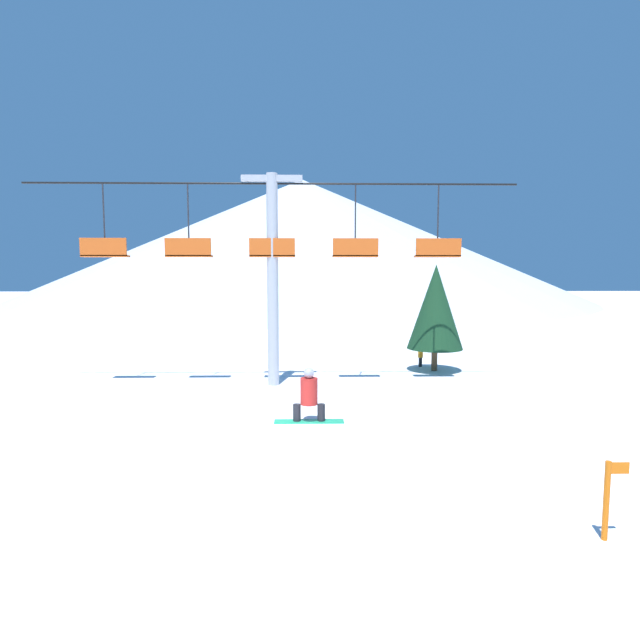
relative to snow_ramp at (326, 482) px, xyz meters
The scene contains 8 objects.
ground_plane 1.67m from the snow_ramp, 169.20° to the right, with size 220.00×220.00×0.00m, color white.
mountain_ridge 75.53m from the snow_ramp, 91.13° to the left, with size 88.54×88.54×19.74m.
snow_ramp is the anchor object (origin of this frame).
snowboarder 1.86m from the snow_ramp, 103.09° to the left, with size 1.45×0.36×1.15m.
chairlift 12.04m from the snow_ramp, 98.96° to the left, with size 19.38×0.45×8.43m.
pine_tree_near 15.15m from the snow_ramp, 68.39° to the left, with size 2.55×2.55×4.93m.
trail_marker 4.85m from the snow_ramp, ahead, with size 0.41×0.10×1.39m.
distant_skier 15.77m from the snow_ramp, 71.16° to the left, with size 0.24×0.24×1.23m.
Camera 1 is at (1.18, -8.55, 4.58)m, focal length 28.00 mm.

